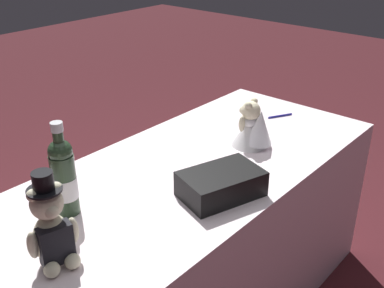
# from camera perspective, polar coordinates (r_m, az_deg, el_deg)

# --- Properties ---
(reception_table) EXTENTS (1.80, 0.80, 0.78)m
(reception_table) POSITION_cam_1_polar(r_m,az_deg,el_deg) (2.14, -0.00, -11.88)
(reception_table) COLOR white
(reception_table) RESTS_ON ground_plane
(teddy_bear_groom) EXTENTS (0.15, 0.14, 0.30)m
(teddy_bear_groom) POSITION_cam_1_polar(r_m,az_deg,el_deg) (1.42, -16.67, -9.82)
(teddy_bear_groom) COLOR beige
(teddy_bear_groom) RESTS_ON reception_table
(teddy_bear_bride) EXTENTS (0.16, 0.20, 0.21)m
(teddy_bear_bride) POSITION_cam_1_polar(r_m,az_deg,el_deg) (2.07, 7.40, 2.03)
(teddy_bear_bride) COLOR white
(teddy_bear_bride) RESTS_ON reception_table
(champagne_bottle) EXTENTS (0.09, 0.09, 0.34)m
(champagne_bottle) POSITION_cam_1_polar(r_m,az_deg,el_deg) (1.63, -15.31, -3.76)
(champagne_bottle) COLOR #283E28
(champagne_bottle) RESTS_ON reception_table
(signing_pen) EXTENTS (0.13, 0.08, 0.01)m
(signing_pen) POSITION_cam_1_polar(r_m,az_deg,el_deg) (2.43, 10.53, 3.35)
(signing_pen) COLOR navy
(signing_pen) RESTS_ON reception_table
(gift_case_black) EXTENTS (0.33, 0.27, 0.10)m
(gift_case_black) POSITION_cam_1_polar(r_m,az_deg,el_deg) (1.71, 3.55, -4.84)
(gift_case_black) COLOR black
(gift_case_black) RESTS_ON reception_table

